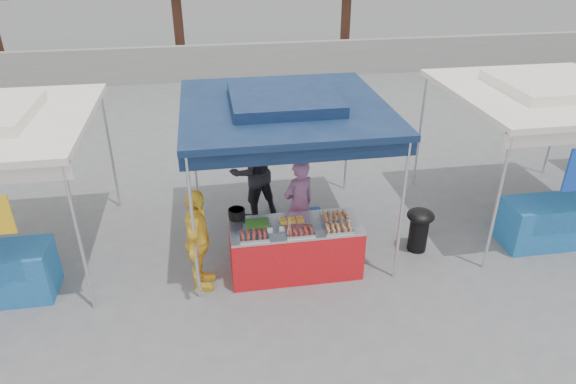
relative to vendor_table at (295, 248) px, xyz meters
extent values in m
plane|color=slate|center=(0.00, 0.10, -0.43)|extent=(80.00, 80.00, 0.00)
cube|color=gray|center=(0.00, 11.10, 0.17)|extent=(40.00, 0.25, 1.20)
cylinder|color=silver|center=(-1.50, -0.40, 0.72)|extent=(0.05, 0.05, 2.30)
cylinder|color=silver|center=(1.50, -0.40, 0.72)|extent=(0.05, 0.05, 2.30)
cylinder|color=silver|center=(-1.50, 2.60, 0.72)|extent=(0.05, 0.05, 2.30)
cylinder|color=silver|center=(1.50, 2.60, 0.72)|extent=(0.05, 0.05, 2.30)
cube|color=#122548|center=(0.00, 1.10, 1.92)|extent=(3.20, 3.20, 0.10)
cube|color=#122548|center=(0.00, 1.10, 2.05)|extent=(1.65, 1.65, 0.18)
cube|color=#122548|center=(0.00, -0.40, 1.77)|extent=(3.20, 0.04, 0.25)
cylinder|color=silver|center=(-3.00, -0.40, 0.72)|extent=(0.05, 0.05, 2.30)
cylinder|color=silver|center=(-3.00, 2.60, 0.72)|extent=(0.05, 0.05, 2.30)
cylinder|color=silver|center=(3.00, -0.40, 0.72)|extent=(0.05, 0.05, 2.30)
cylinder|color=silver|center=(3.00, 2.60, 0.72)|extent=(0.05, 0.05, 2.30)
cylinder|color=silver|center=(6.00, 2.60, 0.72)|extent=(0.05, 0.05, 2.30)
cube|color=white|center=(4.50, 1.10, 1.92)|extent=(3.20, 3.20, 0.10)
cube|color=white|center=(4.50, 1.10, 2.05)|extent=(1.65, 1.65, 0.18)
cube|color=#236DB6|center=(4.50, 0.10, -0.03)|extent=(1.80, 0.70, 0.80)
cylinder|color=#48271C|center=(-1.99, 13.44, 1.54)|extent=(0.36, 0.36, 3.93)
cylinder|color=#48271C|center=(4.22, 12.92, 1.47)|extent=(0.36, 0.36, 3.80)
cube|color=red|center=(0.00, 0.00, -0.02)|extent=(2.00, 0.80, 0.81)
cube|color=silver|center=(0.00, 0.00, 0.40)|extent=(2.00, 0.80, 0.04)
cube|color=silver|center=(-0.66, -0.24, 0.45)|extent=(0.42, 0.30, 0.05)
cube|color=maroon|center=(-0.66, -0.24, 0.49)|extent=(0.35, 0.25, 0.02)
cube|color=silver|center=(0.02, -0.24, 0.45)|extent=(0.42, 0.30, 0.05)
cube|color=maroon|center=(0.02, -0.24, 0.49)|extent=(0.35, 0.25, 0.02)
cube|color=silver|center=(0.60, -0.24, 0.45)|extent=(0.42, 0.30, 0.05)
cube|color=#C47543|center=(0.60, -0.24, 0.49)|extent=(0.35, 0.25, 0.02)
cube|color=silver|center=(-0.57, 0.06, 0.45)|extent=(0.42, 0.30, 0.05)
cube|color=#2F6221|center=(-0.57, 0.06, 0.49)|extent=(0.35, 0.25, 0.02)
cube|color=silver|center=(-0.05, 0.07, 0.45)|extent=(0.42, 0.30, 0.05)
cube|color=gold|center=(-0.05, 0.07, 0.49)|extent=(0.35, 0.25, 0.02)
cube|color=silver|center=(0.63, 0.09, 0.45)|extent=(0.42, 0.30, 0.05)
cube|color=#C47543|center=(0.63, 0.09, 0.49)|extent=(0.35, 0.25, 0.02)
cylinder|color=black|center=(-0.86, 0.36, 0.50)|extent=(0.26, 0.26, 0.15)
cylinder|color=silver|center=(-0.13, -0.24, 0.47)|extent=(0.07, 0.07, 0.09)
cylinder|color=black|center=(2.13, 0.26, -0.12)|extent=(0.31, 0.31, 0.61)
ellipsoid|color=black|center=(2.13, 0.26, 0.24)|extent=(0.45, 0.45, 0.20)
cube|color=#1646B6|center=(-0.26, 0.65, -0.26)|extent=(0.54, 0.37, 0.32)
cube|color=#1646B6|center=(0.32, 0.72, -0.27)|extent=(0.52, 0.36, 0.31)
cube|color=#1646B6|center=(0.32, 0.72, 0.04)|extent=(0.51, 0.36, 0.31)
imported|color=#9A6291|center=(0.18, 0.69, 0.37)|extent=(0.69, 0.59, 1.60)
imported|color=black|center=(-0.46, 1.85, 0.49)|extent=(1.08, 0.97, 1.83)
imported|color=yellow|center=(-1.47, -0.14, 0.39)|extent=(0.54, 1.01, 1.63)
camera|label=1|loc=(-1.19, -6.49, 4.54)|focal=32.00mm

